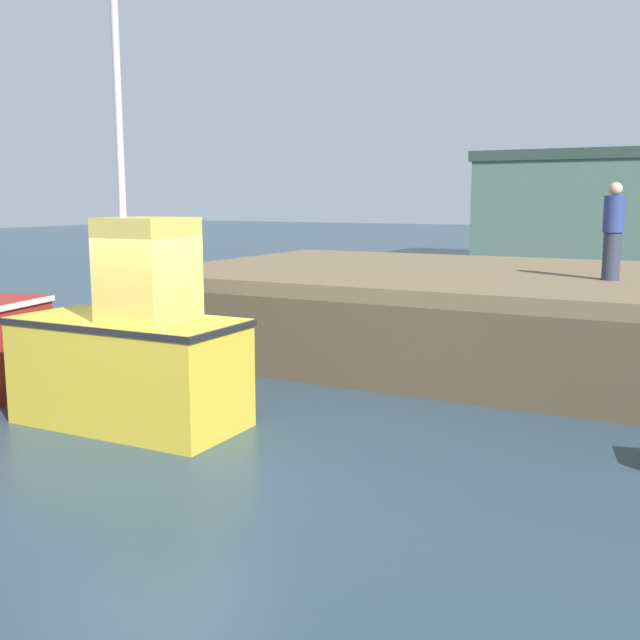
% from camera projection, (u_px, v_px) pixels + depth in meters
% --- Properties ---
extents(ground, '(120.00, 160.00, 0.10)m').
position_uv_depth(ground, '(156.00, 437.00, 9.62)').
color(ground, '#283D4C').
extents(pier, '(11.58, 7.41, 1.62)m').
position_uv_depth(pier, '(468.00, 287.00, 13.95)').
color(pier, brown).
rests_on(pier, ground).
extents(fishing_boat_near_right, '(3.10, 1.49, 5.76)m').
position_uv_depth(fishing_boat_near_right, '(132.00, 352.00, 9.82)').
color(fishing_boat_near_right, gold).
rests_on(fishing_boat_near_right, ground).
extents(dockworker, '(0.34, 0.34, 1.62)m').
position_uv_depth(dockworker, '(613.00, 231.00, 12.46)').
color(dockworker, '#2D3342').
rests_on(dockworker, pier).
extents(warehouse, '(8.94, 4.71, 5.27)m').
position_uv_depth(warehouse, '(570.00, 206.00, 36.47)').
color(warehouse, '#4C6656').
rests_on(warehouse, ground).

